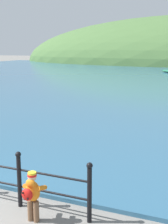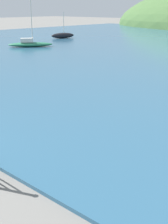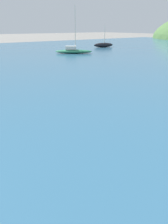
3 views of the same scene
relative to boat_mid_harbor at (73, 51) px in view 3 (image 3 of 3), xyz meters
name	(u,v)px [view 3 (image 3 of 3)]	position (x,y,z in m)	size (l,w,h in m)	color
boat_mid_harbor	(73,51)	(0.00, 0.00, 0.00)	(3.73, 4.17, 5.31)	#287551
boat_blue_hull	(103,45)	(-4.10, 8.63, 0.05)	(1.86, 3.22, 3.18)	black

